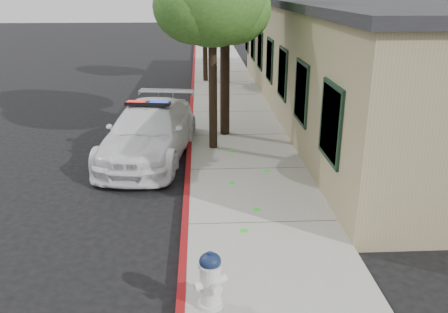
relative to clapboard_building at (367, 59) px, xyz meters
The scene contains 8 objects.
ground 11.42m from the clapboard_building, 126.62° to the right, with size 120.00×120.00×0.00m, color black.
sidewalk 8.13m from the clapboard_building, 130.31° to the right, with size 3.20×60.00×0.15m, color gray.
red_curb 9.18m from the clapboard_building, 137.85° to the right, with size 0.14×60.00×0.16m, color maroon.
clapboard_building is the anchor object (origin of this frame).
police_car 9.09m from the clapboard_building, 149.54° to the right, with size 2.87×5.52×1.65m.
fire_hydrant 13.21m from the clapboard_building, 118.07° to the right, with size 0.52×0.46×0.91m.
street_tree_near 7.56m from the clapboard_building, 144.40° to the right, with size 3.23×2.98×5.47m.
street_tree_far 8.93m from the clapboard_building, 133.10° to the left, with size 2.88×2.78×5.21m.
Camera 1 is at (0.41, -8.38, 4.65)m, focal length 37.30 mm.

